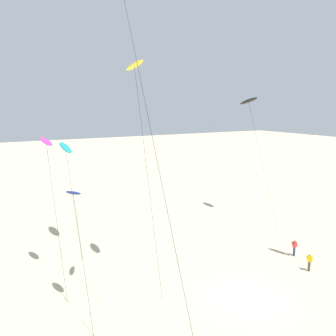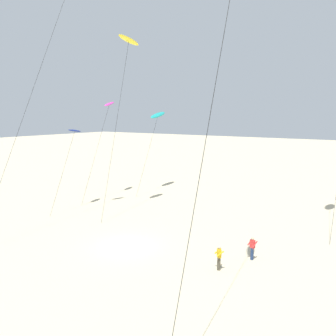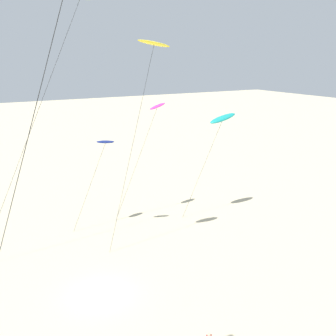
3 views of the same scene
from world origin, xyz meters
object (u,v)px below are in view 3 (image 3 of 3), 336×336
(kite_yellow, at_px, (154,45))
(kite_navy, at_px, (105,143))
(kite_magenta, at_px, (157,108))
(kite_lime, at_px, (75,10))
(kite_teal, at_px, (223,119))

(kite_yellow, height_order, kite_navy, kite_yellow)
(kite_magenta, height_order, kite_lime, kite_lime)
(kite_teal, bearing_deg, kite_lime, -87.67)
(kite_teal, xyz_separation_m, kite_lime, (0.62, -15.18, 9.68))
(kite_magenta, bearing_deg, kite_navy, -84.54)
(kite_teal, bearing_deg, kite_magenta, -114.30)
(kite_magenta, height_order, kite_yellow, kite_yellow)
(kite_lime, bearing_deg, kite_magenta, 110.95)
(kite_teal, height_order, kite_navy, kite_teal)
(kite_lime, relative_size, kite_navy, 2.39)
(kite_lime, height_order, kite_yellow, kite_lime)
(kite_teal, distance_m, kite_navy, 12.46)
(kite_magenta, height_order, kite_navy, kite_magenta)
(kite_magenta, relative_size, kite_teal, 1.09)
(kite_navy, bearing_deg, kite_yellow, 22.14)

